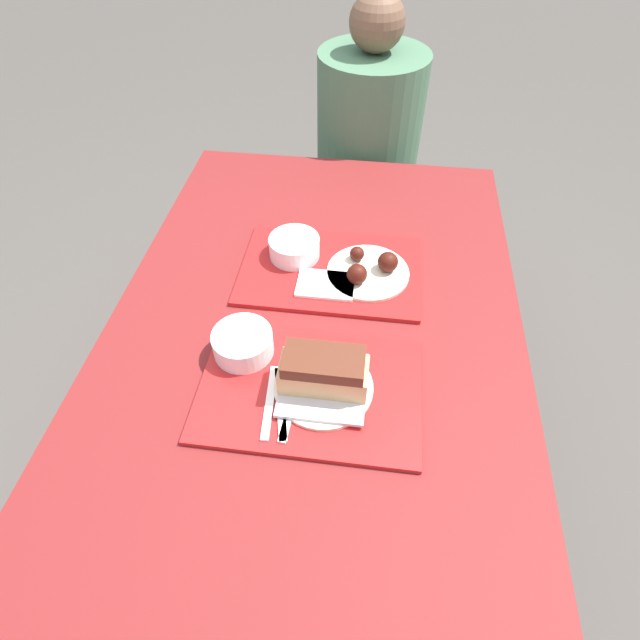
# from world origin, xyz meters

# --- Properties ---
(ground_plane) EXTENTS (12.00, 12.00, 0.00)m
(ground_plane) POSITION_xyz_m (0.00, 0.00, 0.00)
(ground_plane) COLOR #4C4742
(picnic_table) EXTENTS (0.94, 1.41, 0.72)m
(picnic_table) POSITION_xyz_m (0.00, 0.00, 0.63)
(picnic_table) COLOR maroon
(picnic_table) RESTS_ON ground_plane
(picnic_bench_far) EXTENTS (0.89, 0.28, 0.48)m
(picnic_bench_far) POSITION_xyz_m (0.00, 0.92, 0.40)
(picnic_bench_far) COLOR maroon
(picnic_bench_far) RESTS_ON ground_plane
(tray_near) EXTENTS (0.45, 0.30, 0.01)m
(tray_near) POSITION_xyz_m (0.02, -0.20, 0.73)
(tray_near) COLOR red
(tray_near) RESTS_ON picnic_table
(tray_far) EXTENTS (0.45, 0.30, 0.01)m
(tray_far) POSITION_xyz_m (0.02, 0.16, 0.73)
(tray_far) COLOR red
(tray_far) RESTS_ON picnic_table
(bowl_coleslaw_near) EXTENTS (0.13, 0.13, 0.05)m
(bowl_coleslaw_near) POSITION_xyz_m (-0.14, -0.13, 0.77)
(bowl_coleslaw_near) COLOR white
(bowl_coleslaw_near) RESTS_ON tray_near
(brisket_sandwich_plate) EXTENTS (0.20, 0.20, 0.10)m
(brisket_sandwich_plate) POSITION_xyz_m (0.04, -0.20, 0.78)
(brisket_sandwich_plate) COLOR beige
(brisket_sandwich_plate) RESTS_ON tray_near
(plastic_fork_near) EXTENTS (0.06, 0.17, 0.00)m
(plastic_fork_near) POSITION_xyz_m (-0.04, -0.25, 0.74)
(plastic_fork_near) COLOR white
(plastic_fork_near) RESTS_ON tray_near
(plastic_knife_near) EXTENTS (0.03, 0.17, 0.00)m
(plastic_knife_near) POSITION_xyz_m (-0.01, -0.25, 0.74)
(plastic_knife_near) COLOR white
(plastic_knife_near) RESTS_ON tray_near
(plastic_spoon_near) EXTENTS (0.03, 0.17, 0.00)m
(plastic_spoon_near) POSITION_xyz_m (-0.06, -0.25, 0.74)
(plastic_spoon_near) COLOR white
(plastic_spoon_near) RESTS_ON tray_near
(bowl_coleslaw_far) EXTENTS (0.13, 0.13, 0.05)m
(bowl_coleslaw_far) POSITION_xyz_m (-0.08, 0.20, 0.77)
(bowl_coleslaw_far) COLOR white
(bowl_coleslaw_far) RESTS_ON tray_far
(wings_plate_far) EXTENTS (0.20, 0.20, 0.06)m
(wings_plate_far) POSITION_xyz_m (0.11, 0.15, 0.75)
(wings_plate_far) COLOR beige
(wings_plate_far) RESTS_ON tray_far
(napkin_far) EXTENTS (0.14, 0.10, 0.01)m
(napkin_far) POSITION_xyz_m (0.01, 0.10, 0.74)
(napkin_far) COLOR white
(napkin_far) RESTS_ON tray_far
(person_seated_across) EXTENTS (0.37, 0.37, 0.67)m
(person_seated_across) POSITION_xyz_m (0.07, 0.92, 0.75)
(person_seated_across) COLOR #477051
(person_seated_across) RESTS_ON picnic_bench_far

